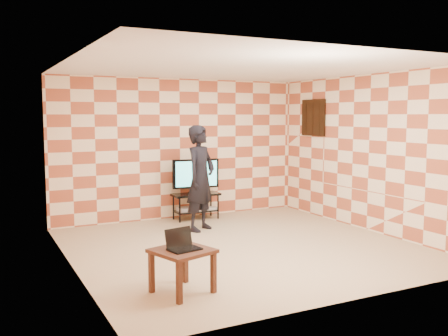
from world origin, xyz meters
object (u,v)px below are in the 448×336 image
Objects in this scene: tv_stand at (196,200)px; person at (201,178)px; side_table at (182,257)px; tv at (196,174)px.

tv_stand is 1.09m from person.
tv_stand is at bearing 64.26° from side_table.
tv is 1.24× the size of side_table.
tv is (0.00, -0.00, 0.50)m from tv_stand.
tv_stand is 1.22× the size of side_table.
person is at bearing -108.41° from tv.
tv reaches higher than tv_stand.
side_table is at bearing -115.74° from tv_stand.
person is at bearing -108.34° from tv_stand.
tv_stand is 0.50× the size of person.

